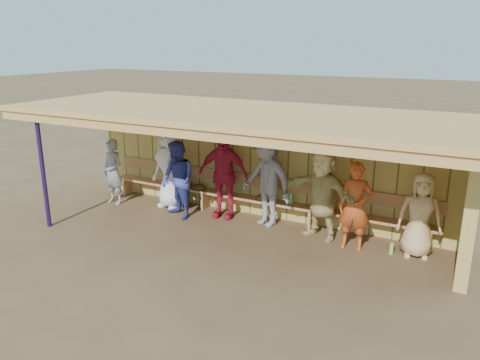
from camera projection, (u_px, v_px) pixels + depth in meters
name	position (u px, v px, depth m)	size (l,w,h in m)	color
ground	(232.00, 234.00, 9.39)	(90.00, 90.00, 0.00)	brown
player_a	(113.00, 172.00, 11.01)	(0.57, 0.37, 1.55)	gray
player_b	(170.00, 167.00, 10.70)	(0.94, 0.61, 1.92)	white
player_c	(178.00, 180.00, 10.07)	(0.83, 0.65, 1.71)	#373F98
player_d	(223.00, 174.00, 10.09)	(1.13, 0.47, 1.93)	#BA1D38
player_e	(267.00, 179.00, 9.62)	(1.29, 0.74, 2.00)	gray
player_f	(322.00, 193.00, 9.03)	(1.68, 0.54, 1.82)	#E2CB7F
player_g	(355.00, 206.00, 8.54)	(0.60, 0.40, 1.65)	#C14E1F
player_h	(420.00, 215.00, 8.24)	(0.76, 0.50, 1.56)	#DDB27C
dugout_structure	(265.00, 147.00, 9.31)	(8.80, 3.20, 2.50)	tan
bench	(256.00, 194.00, 10.18)	(7.60, 0.34, 0.93)	tan
dugout_equipment	(243.00, 196.00, 10.20)	(5.45, 0.62, 0.80)	gold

